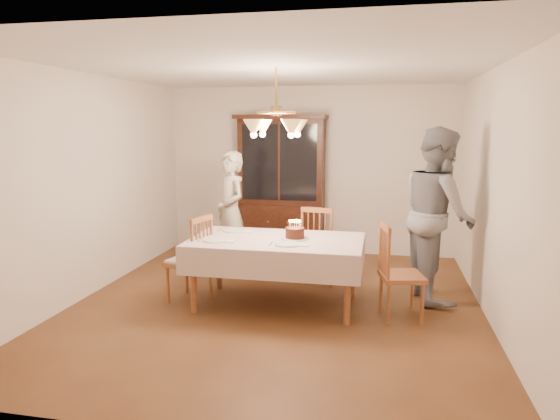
% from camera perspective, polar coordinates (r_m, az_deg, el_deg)
% --- Properties ---
extents(ground, '(5.00, 5.00, 0.00)m').
position_cam_1_polar(ground, '(5.74, -0.41, -10.73)').
color(ground, '#512D17').
rests_on(ground, ground).
extents(room_shell, '(5.00, 5.00, 5.00)m').
position_cam_1_polar(room_shell, '(5.40, -0.43, 5.22)').
color(room_shell, white).
rests_on(room_shell, ground).
extents(dining_table, '(1.90, 1.10, 0.76)m').
position_cam_1_polar(dining_table, '(5.54, -0.42, -4.08)').
color(dining_table, brown).
rests_on(dining_table, ground).
extents(china_hutch, '(1.38, 0.54, 2.16)m').
position_cam_1_polar(china_hutch, '(7.73, 0.16, 2.51)').
color(china_hutch, black).
rests_on(china_hutch, ground).
extents(chair_far_side, '(0.50, 0.48, 1.00)m').
position_cam_1_polar(chair_far_side, '(6.42, 4.63, -4.40)').
color(chair_far_side, brown).
rests_on(chair_far_side, ground).
extents(chair_left_end, '(0.51, 0.53, 1.00)m').
position_cam_1_polar(chair_left_end, '(5.82, -10.31, -5.89)').
color(chair_left_end, brown).
rests_on(chair_left_end, ground).
extents(chair_right_end, '(0.51, 0.52, 1.00)m').
position_cam_1_polar(chair_right_end, '(5.37, 13.61, -7.46)').
color(chair_right_end, brown).
rests_on(chair_right_end, ground).
extents(elderly_woman, '(0.70, 0.72, 1.66)m').
position_cam_1_polar(elderly_woman, '(6.85, -5.62, -0.24)').
color(elderly_woman, beige).
rests_on(elderly_woman, ground).
extents(adult_in_grey, '(0.94, 1.11, 1.99)m').
position_cam_1_polar(adult_in_grey, '(5.99, 17.60, -0.45)').
color(adult_in_grey, slate).
rests_on(adult_in_grey, ground).
extents(birthday_cake, '(0.30, 0.30, 0.21)m').
position_cam_1_polar(birthday_cake, '(5.51, 1.71, -2.73)').
color(birthday_cake, white).
rests_on(birthday_cake, dining_table).
extents(place_setting_near_left, '(0.40, 0.26, 0.02)m').
position_cam_1_polar(place_setting_near_left, '(5.47, -7.29, -3.46)').
color(place_setting_near_left, white).
rests_on(place_setting_near_left, dining_table).
extents(place_setting_near_right, '(0.42, 0.27, 0.02)m').
position_cam_1_polar(place_setting_near_right, '(5.25, 0.99, -3.93)').
color(place_setting_near_right, white).
rests_on(place_setting_near_right, dining_table).
extents(place_setting_far_left, '(0.42, 0.27, 0.02)m').
position_cam_1_polar(place_setting_far_left, '(5.95, -5.17, -2.34)').
color(place_setting_far_left, white).
rests_on(place_setting_far_left, dining_table).
extents(chandelier, '(0.62, 0.62, 0.73)m').
position_cam_1_polar(chandelier, '(5.38, -0.43, 9.43)').
color(chandelier, '#BF8C3F').
rests_on(chandelier, ground).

